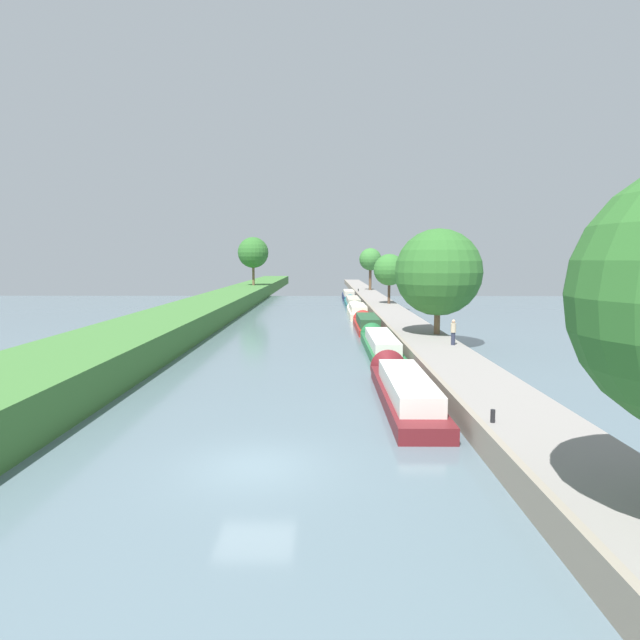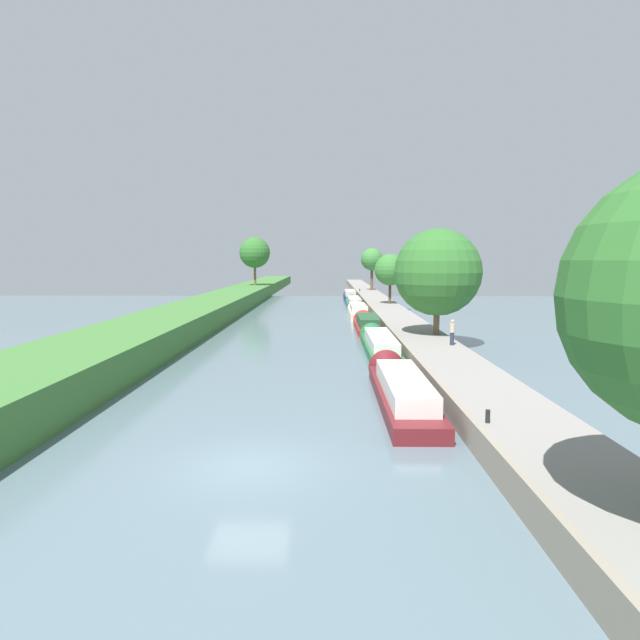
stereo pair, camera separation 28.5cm
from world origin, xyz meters
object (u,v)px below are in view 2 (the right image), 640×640
object	(u,v)px
narrowboat_navy	(350,295)
narrowboat_red	(367,323)
narrowboat_maroon	(400,388)
narrowboat_green	(379,343)
person_walking	(452,332)
narrowboat_teal	(354,302)
mooring_bollard_far	(360,290)
narrowboat_cream	(358,311)
mooring_bollard_near	(488,416)

from	to	relation	value
narrowboat_navy	narrowboat_red	bearing A→B (deg)	-89.85
narrowboat_maroon	narrowboat_navy	xyz separation A→B (m)	(0.17, 63.78, 0.05)
narrowboat_green	person_walking	distance (m)	5.85
narrowboat_maroon	narrowboat_navy	distance (m)	63.78
narrowboat_teal	narrowboat_navy	size ratio (longest dim) A/B	1.28
narrowboat_teal	mooring_bollard_far	world-z (taller)	mooring_bollard_far
narrowboat_green	narrowboat_maroon	bearing A→B (deg)	-91.15
mooring_bollard_far	narrowboat_green	bearing A→B (deg)	-91.87
narrowboat_cream	mooring_bollard_far	world-z (taller)	mooring_bollard_far
person_walking	narrowboat_maroon	bearing A→B (deg)	-115.07
narrowboat_teal	mooring_bollard_near	world-z (taller)	mooring_bollard_near
narrowboat_green	narrowboat_cream	world-z (taller)	narrowboat_cream
narrowboat_red	mooring_bollard_near	bearing A→B (deg)	-86.85
narrowboat_maroon	narrowboat_cream	size ratio (longest dim) A/B	1.12
person_walking	mooring_bollard_far	size ratio (longest dim) A/B	3.69
narrowboat_maroon	person_walking	size ratio (longest dim) A/B	7.54
narrowboat_teal	person_walking	bearing A→B (deg)	-83.68
narrowboat_teal	mooring_bollard_near	distance (m)	57.26
narrowboat_maroon	narrowboat_green	bearing A→B (deg)	88.85
person_walking	mooring_bollard_near	world-z (taller)	person_walking
narrowboat_navy	person_walking	size ratio (longest dim) A/B	6.54
narrowboat_green	person_walking	world-z (taller)	person_walking
person_walking	mooring_bollard_far	distance (m)	58.74
narrowboat_maroon	narrowboat_red	distance (m)	26.02
narrowboat_green	mooring_bollard_near	world-z (taller)	mooring_bollard_near
narrowboat_green	mooring_bollard_near	distance (m)	20.55
person_walking	narrowboat_red	bearing A→B (deg)	105.23
narrowboat_navy	narrowboat_green	bearing A→B (deg)	-89.88
narrowboat_maroon	narrowboat_green	size ratio (longest dim) A/B	0.93
narrowboat_red	narrowboat_navy	size ratio (longest dim) A/B	1.01
narrowboat_navy	mooring_bollard_near	bearing A→B (deg)	-88.46
narrowboat_red	person_walking	distance (m)	16.73
narrowboat_green	narrowboat_navy	distance (m)	50.20
narrowboat_maroon	narrowboat_navy	bearing A→B (deg)	89.85
narrowboat_green	person_walking	xyz separation A→B (m)	(4.37, -3.65, 1.34)
narrowboat_cream	narrowboat_teal	world-z (taller)	narrowboat_cream
narrowboat_green	mooring_bollard_far	distance (m)	55.06
narrowboat_maroon	narrowboat_teal	size ratio (longest dim) A/B	0.90
person_walking	narrowboat_teal	bearing A→B (deg)	96.32
mooring_bollard_near	mooring_bollard_far	xyz separation A→B (m)	(0.00, 75.48, 0.00)
narrowboat_maroon	mooring_bollard_near	distance (m)	7.22
narrowboat_maroon	narrowboat_red	bearing A→B (deg)	89.42
narrowboat_red	mooring_bollard_near	distance (m)	32.96
narrowboat_teal	mooring_bollard_near	size ratio (longest dim) A/B	30.83
narrowboat_green	narrowboat_red	world-z (taller)	narrowboat_red
narrowboat_maroon	narrowboat_teal	xyz separation A→B (m)	(0.17, 50.35, -0.03)
narrowboat_navy	mooring_bollard_near	world-z (taller)	narrowboat_navy
narrowboat_maroon	mooring_bollard_far	xyz separation A→B (m)	(2.07, 68.60, 0.66)
narrowboat_navy	mooring_bollard_far	size ratio (longest dim) A/B	24.14
narrowboat_teal	narrowboat_green	bearing A→B (deg)	-89.83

